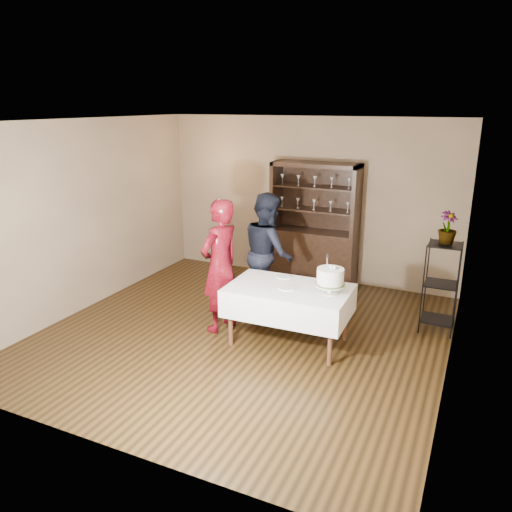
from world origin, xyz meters
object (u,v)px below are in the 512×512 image
(cake, at_px, (330,278))
(potted_plant, at_px, (448,228))
(woman, at_px, (220,266))
(man, at_px, (268,252))
(china_hutch, at_px, (314,244))
(plant_etagere, at_px, (441,284))
(cake_table, at_px, (289,301))

(cake, bearing_deg, potted_plant, 46.36)
(woman, xyz_separation_m, man, (0.29, 0.88, -0.02))
(china_hutch, relative_size, plant_etagere, 1.67)
(cake_table, xyz_separation_m, cake, (0.51, 0.01, 0.37))
(cake_table, relative_size, cake, 3.07)
(man, bearing_deg, potted_plant, -120.25)
(china_hutch, bearing_deg, plant_etagere, -26.83)
(potted_plant, bearing_deg, cake, -133.64)
(woman, bearing_deg, potted_plant, 128.96)
(china_hutch, height_order, plant_etagere, china_hutch)
(potted_plant, bearing_deg, man, -172.12)
(plant_etagere, height_order, cake_table, plant_etagere)
(woman, distance_m, potted_plant, 2.93)
(china_hutch, xyz_separation_m, potted_plant, (2.08, -1.01, 0.73))
(man, bearing_deg, woman, 123.36)
(man, xyz_separation_m, cake, (1.18, -0.88, 0.08))
(china_hutch, distance_m, potted_plant, 2.42)
(china_hutch, distance_m, plant_etagere, 2.33)
(plant_etagere, xyz_separation_m, man, (-2.33, -0.28, 0.21))
(cake_table, height_order, cake, cake)
(china_hutch, xyz_separation_m, woman, (-0.54, -2.21, 0.22))
(woman, distance_m, cake, 1.47)
(china_hutch, height_order, potted_plant, china_hutch)
(man, height_order, cake, man)
(cake_table, height_order, man, man)
(cake, bearing_deg, plant_etagere, 45.30)
(cake, bearing_deg, man, 143.11)
(woman, relative_size, potted_plant, 4.28)
(cake_table, bearing_deg, china_hutch, 100.73)
(china_hutch, bearing_deg, cake, -67.22)
(china_hutch, distance_m, woman, 2.28)
(man, relative_size, potted_plant, 4.18)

